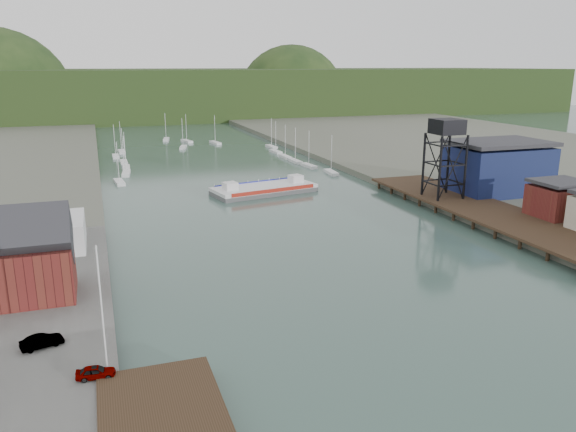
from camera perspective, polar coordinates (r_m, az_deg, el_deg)
ground at (r=58.29m, az=18.44°, el=-15.27°), size 600.00×600.00×0.00m
east_land at (r=174.50m, az=26.94°, el=4.03°), size 120.00×400.00×3.20m
west_quay at (r=65.87m, az=-24.27°, el=-11.41°), size 16.00×80.00×1.60m
west_stage at (r=48.15m, az=-12.36°, el=-20.61°), size 10.00×18.00×1.80m
east_pier at (r=112.21m, az=19.89°, el=0.39°), size 14.00×70.00×2.45m
harbor_building at (r=73.41m, az=-25.64°, el=-4.39°), size 12.20×8.20×8.90m
white_shed at (r=93.29m, az=-25.44°, el=-1.84°), size 18.00×12.00×4.50m
flagpole at (r=53.50m, az=-18.39°, el=-8.97°), size 0.16×0.16×12.00m
lift_tower at (r=118.85m, az=15.83°, el=8.26°), size 6.50×6.50×16.00m
blue_shed at (r=130.61m, az=20.51°, el=4.64°), size 20.50×14.50×11.30m
marina_sailboats at (r=182.73m, az=-8.56°, el=6.05°), size 57.71×92.65×0.90m
distant_hills at (r=342.14m, az=-14.47°, el=11.62°), size 500.00×120.00×80.00m
chain_ferry at (r=129.61m, az=-2.45°, el=2.77°), size 25.01×13.87×3.40m
car_west_a at (r=54.81m, az=-18.96°, el=-14.76°), size 3.56×1.71×1.17m
car_west_b at (r=61.91m, az=-23.73°, el=-11.57°), size 4.27×2.52×1.33m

